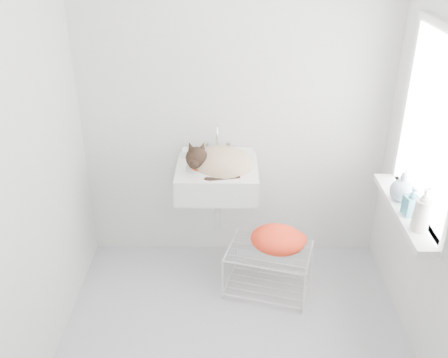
{
  "coord_description": "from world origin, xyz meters",
  "views": [
    {
      "loc": [
        -0.05,
        -2.38,
        2.39
      ],
      "look_at": [
        -0.07,
        0.5,
        0.88
      ],
      "focal_mm": 40.68,
      "sensor_mm": 36.0,
      "label": 1
    }
  ],
  "objects_px": {
    "bottle_b": "(409,214)",
    "bottle_c": "(400,199)",
    "bottle_a": "(418,230)",
    "sink": "(217,167)",
    "cat": "(219,163)",
    "wire_rack": "(268,271)"
  },
  "relations": [
    {
      "from": "cat",
      "to": "bottle_a",
      "type": "xyz_separation_m",
      "value": [
        1.11,
        -0.76,
        -0.04
      ]
    },
    {
      "from": "bottle_a",
      "to": "bottle_c",
      "type": "xyz_separation_m",
      "value": [
        0.0,
        0.33,
        0.0
      ]
    },
    {
      "from": "sink",
      "to": "wire_rack",
      "type": "xyz_separation_m",
      "value": [
        0.36,
        -0.25,
        -0.7
      ]
    },
    {
      "from": "bottle_b",
      "to": "bottle_c",
      "type": "relative_size",
      "value": 0.94
    },
    {
      "from": "sink",
      "to": "wire_rack",
      "type": "bearing_deg",
      "value": -34.63
    },
    {
      "from": "sink",
      "to": "cat",
      "type": "relative_size",
      "value": 1.24
    },
    {
      "from": "cat",
      "to": "bottle_c",
      "type": "xyz_separation_m",
      "value": [
        1.11,
        -0.43,
        -0.04
      ]
    },
    {
      "from": "bottle_c",
      "to": "sink",
      "type": "bearing_deg",
      "value": 158.44
    },
    {
      "from": "bottle_a",
      "to": "cat",
      "type": "bearing_deg",
      "value": 145.65
    },
    {
      "from": "cat",
      "to": "wire_rack",
      "type": "distance_m",
      "value": 0.85
    },
    {
      "from": "sink",
      "to": "bottle_c",
      "type": "relative_size",
      "value": 3.04
    },
    {
      "from": "cat",
      "to": "bottle_a",
      "type": "relative_size",
      "value": 2.08
    },
    {
      "from": "sink",
      "to": "bottle_b",
      "type": "distance_m",
      "value": 1.28
    },
    {
      "from": "bottle_a",
      "to": "bottle_b",
      "type": "height_order",
      "value": "bottle_a"
    },
    {
      "from": "wire_rack",
      "to": "bottle_a",
      "type": "xyz_separation_m",
      "value": [
        0.76,
        -0.53,
        0.7
      ]
    },
    {
      "from": "cat",
      "to": "wire_rack",
      "type": "relative_size",
      "value": 0.81
    },
    {
      "from": "bottle_c",
      "to": "bottle_a",
      "type": "bearing_deg",
      "value": -90.0
    },
    {
      "from": "bottle_a",
      "to": "bottle_c",
      "type": "relative_size",
      "value": 1.17
    },
    {
      "from": "wire_rack",
      "to": "bottle_a",
      "type": "bearing_deg",
      "value": -34.67
    },
    {
      "from": "cat",
      "to": "bottle_b",
      "type": "distance_m",
      "value": 1.26
    },
    {
      "from": "wire_rack",
      "to": "bottle_a",
      "type": "distance_m",
      "value": 1.16
    },
    {
      "from": "cat",
      "to": "wire_rack",
      "type": "height_order",
      "value": "cat"
    }
  ]
}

